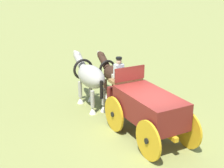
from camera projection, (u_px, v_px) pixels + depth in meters
ground_plane at (148, 138)px, 12.18m from camera, size 220.00×220.00×0.00m
show_wagon at (147, 107)px, 11.89m from camera, size 6.02×2.27×2.79m
draft_horse_near at (90, 77)px, 14.58m from camera, size 3.02×1.25×2.32m
draft_horse_off at (115, 76)px, 15.23m from camera, size 3.09×1.15×2.13m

